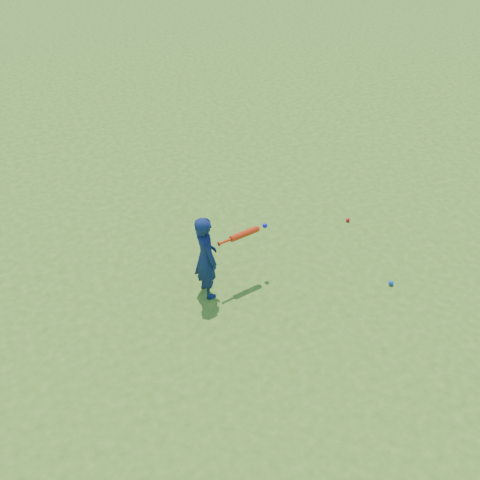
{
  "coord_description": "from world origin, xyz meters",
  "views": [
    {
      "loc": [
        -1.02,
        -4.95,
        4.78
      ],
      "look_at": [
        0.92,
        -0.02,
        0.64
      ],
      "focal_mm": 40.0,
      "sensor_mm": 36.0,
      "label": 1
    }
  ],
  "objects_px": {
    "ground_ball_red": "(348,220)",
    "ground_ball_blue": "(391,283)",
    "bat_swing": "(246,233)",
    "child": "(206,257)"
  },
  "relations": [
    {
      "from": "ground_ball_red",
      "to": "ground_ball_blue",
      "type": "height_order",
      "value": "ground_ball_blue"
    },
    {
      "from": "ground_ball_blue",
      "to": "bat_swing",
      "type": "distance_m",
      "value": 2.04
    },
    {
      "from": "child",
      "to": "ground_ball_blue",
      "type": "bearing_deg",
      "value": -113.81
    },
    {
      "from": "ground_ball_red",
      "to": "bat_swing",
      "type": "relative_size",
      "value": 0.08
    },
    {
      "from": "ground_ball_red",
      "to": "bat_swing",
      "type": "bearing_deg",
      "value": -162.21
    },
    {
      "from": "bat_swing",
      "to": "ground_ball_red",
      "type": "bearing_deg",
      "value": 6.03
    },
    {
      "from": "ground_ball_blue",
      "to": "ground_ball_red",
      "type": "bearing_deg",
      "value": 82.09
    },
    {
      "from": "child",
      "to": "bat_swing",
      "type": "relative_size",
      "value": 1.64
    },
    {
      "from": "child",
      "to": "bat_swing",
      "type": "bearing_deg",
      "value": -88.35
    },
    {
      "from": "child",
      "to": "ground_ball_red",
      "type": "height_order",
      "value": "child"
    }
  ]
}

